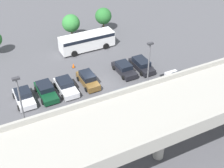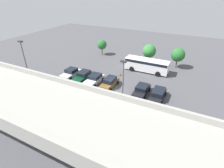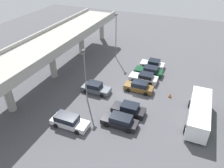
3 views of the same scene
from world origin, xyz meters
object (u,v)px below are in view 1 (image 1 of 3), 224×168
(parked_car_2, at_px, (124,69))
(traffic_cone, at_px, (73,66))
(parked_car_4, at_px, (88,79))
(tree_front_centre, at_px, (71,23))
(parked_car_3, at_px, (129,99))
(shuttle_bus, at_px, (87,41))
(parked_car_5, at_px, (66,86))
(lamp_post_near_aisle, at_px, (23,110))
(parked_car_0, at_px, (181,81))
(parked_car_7, at_px, (24,97))
(lamp_post_mid_lot, at_px, (148,68))
(parked_car_6, at_px, (46,90))
(tree_front_left, at_px, (103,16))
(parked_car_1, at_px, (142,65))

(parked_car_2, distance_m, traffic_cone, 7.48)
(parked_car_4, xyz_separation_m, tree_front_centre, (-2.90, -13.47, 2.12))
(parked_car_3, distance_m, shuttle_bus, 15.25)
(parked_car_5, relative_size, lamp_post_near_aisle, 0.53)
(parked_car_0, xyz_separation_m, shuttle_bus, (7.15, -14.94, 0.79))
(parked_car_7, distance_m, lamp_post_mid_lot, 15.73)
(lamp_post_near_aisle, bearing_deg, parked_car_6, -117.76)
(parked_car_2, xyz_separation_m, lamp_post_near_aisle, (15.65, 8.07, 4.40))
(parked_car_0, relative_size, shuttle_bus, 0.56)
(tree_front_left, bearing_deg, parked_car_5, 48.78)
(parked_car_7, bearing_deg, parked_car_5, 88.08)
(shuttle_bus, relative_size, lamp_post_mid_lot, 1.09)
(parked_car_4, bearing_deg, parked_car_2, 92.68)
(parked_car_6, distance_m, lamp_post_near_aisle, 10.05)
(parked_car_1, height_order, parked_car_5, parked_car_1)
(parked_car_3, xyz_separation_m, parked_car_7, (11.34, -6.32, -0.01))
(parked_car_0, height_order, tree_front_centre, tree_front_centre)
(shuttle_bus, bearing_deg, tree_front_left, 42.56)
(tree_front_left, bearing_deg, lamp_post_mid_lot, 79.31)
(parked_car_3, xyz_separation_m, traffic_cone, (2.98, -11.01, -0.39))
(parked_car_0, bearing_deg, parked_car_1, 23.14)
(tree_front_left, bearing_deg, traffic_cone, 44.24)
(parked_car_1, bearing_deg, parked_car_7, -90.49)
(parked_car_7, distance_m, tree_front_centre, 17.71)
(parked_car_4, height_order, parked_car_6, parked_car_4)
(parked_car_1, xyz_separation_m, tree_front_left, (-0.56, -13.78, 2.14))
(lamp_post_mid_lot, bearing_deg, parked_car_2, -94.57)
(parked_car_2, distance_m, parked_car_6, 11.44)
(parked_car_0, relative_size, traffic_cone, 6.95)
(parked_car_1, bearing_deg, lamp_post_mid_lot, -26.83)
(parked_car_1, height_order, traffic_cone, parked_car_1)
(parked_car_1, bearing_deg, parked_car_0, 23.14)
(parked_car_1, bearing_deg, parked_car_3, -42.42)
(parked_car_4, height_order, shuttle_bus, shuttle_bus)
(parked_car_6, bearing_deg, lamp_post_near_aisle, -27.76)
(parked_car_6, relative_size, traffic_cone, 6.92)
(lamp_post_near_aisle, xyz_separation_m, traffic_cone, (-9.75, -12.66, -4.76))
(parked_car_3, relative_size, lamp_post_mid_lot, 0.56)
(parked_car_1, bearing_deg, parked_car_6, -90.78)
(parked_car_1, distance_m, parked_car_6, 14.15)
(parked_car_2, height_order, parked_car_3, parked_car_3)
(parked_car_7, xyz_separation_m, tree_front_left, (-17.54, -13.64, 2.16))
(parked_car_7, bearing_deg, lamp_post_mid_lot, 64.43)
(parked_car_6, distance_m, parked_car_7, 2.83)
(parked_car_0, height_order, parked_car_7, parked_car_0)
(parked_car_5, distance_m, shuttle_bus, 11.43)
(parked_car_2, height_order, tree_front_left, tree_front_left)
(parked_car_0, height_order, lamp_post_near_aisle, lamp_post_near_aisle)
(parked_car_7, bearing_deg, parked_car_3, 60.89)
(parked_car_2, xyz_separation_m, shuttle_bus, (1.91, -8.77, 0.86))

